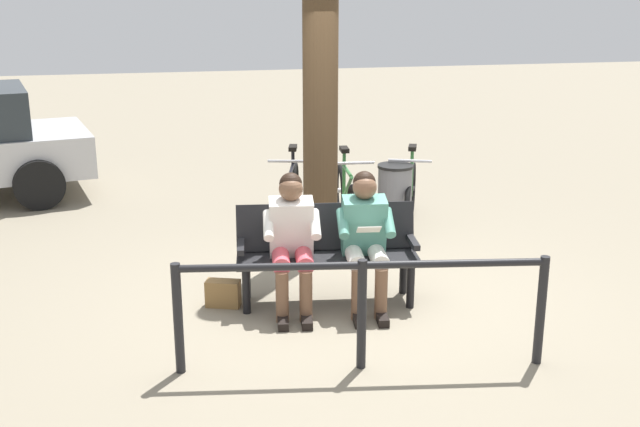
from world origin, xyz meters
The scene contains 11 objects.
ground_plane centered at (0.00, 0.00, 0.00)m, with size 40.00×40.00×0.00m, color gray.
bench centered at (0.18, -0.01, 0.51)m, with size 1.65×0.69×0.87m.
person_reading centered at (-0.11, 0.20, 0.66)m, with size 0.53×0.80×1.20m.
person_companion centered at (0.52, 0.11, 0.66)m, with size 0.53×0.80×1.20m.
handbag centered at (1.12, -0.06, 0.12)m, with size 0.30×0.14×0.24m, color olive.
tree_trunk centered at (-0.07, -1.41, 2.08)m, with size 0.37×0.37×4.16m, color #4C3823.
litter_bin centered at (-0.95, -1.55, 0.43)m, with size 0.40×0.40×0.85m.
bicycle_purple centered at (-1.29, -1.98, 0.36)m, with size 0.72×1.58×0.94m.
bicycle_orange centered at (-0.52, -2.03, 0.36)m, with size 0.48×1.68×0.94m.
bicycle_red centered at (0.07, -2.26, 0.36)m, with size 0.58×1.64×0.94m.
railing_fence centered at (0.23, 1.32, 0.58)m, with size 2.71×0.51×0.85m.
Camera 1 is at (1.66, 6.31, 2.73)m, focal length 43.19 mm.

